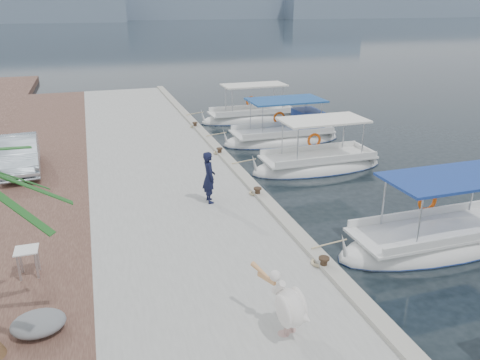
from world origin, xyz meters
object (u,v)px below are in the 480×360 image
Objects in this scene: parked_car at (19,154)px; pelican at (289,305)px; fishing_caique_c at (317,166)px; fishing_caique_e at (251,119)px; fishing_caique_d at (284,138)px; fishing_caique_b at (438,243)px; fisherman at (209,177)px.

pelican is at bearing -67.88° from parked_car.
fishing_caique_c is 3.76× the size of pelican.
fishing_caique_d is at bearing -88.73° from fishing_caique_e.
fishing_caique_b is 16.84m from fishing_caique_e.
fishing_caique_d is at bearing -39.63° from fisherman.
fishing_caique_c is at bearing -90.96° from fishing_caique_e.
fishing_caique_d is at bearing 86.60° from fishing_caique_c.
fishing_caique_b is 1.04× the size of fishing_caique_e.
fishing_caique_d is (0.27, 4.47, 0.07)m from fishing_caique_c.
fishing_caique_c is 0.95× the size of fishing_caique_e.
pelican is 7.08m from fisherman.
fisherman is (-5.71, -3.20, 1.27)m from fishing_caique_c.
fishing_caique_c is 0.95× the size of fishing_caique_d.
fisherman is at bearing -150.71° from fishing_caique_c.
fishing_caique_d is 12.69m from parked_car.
parked_car is (-6.48, 5.43, -0.21)m from fisherman.
fishing_caique_b is 4.12× the size of pelican.
fishing_caique_d is 3.60× the size of fisherman.
fishing_caique_d is at bearing 67.50° from pelican.
fishing_caique_e reaches higher than parked_car.
fishing_caique_c is at bearing -15.14° from parked_car.
fishing_caique_c is 11.86m from pelican.
parked_car is (-12.45, -2.25, 0.98)m from fishing_caique_d.
fishing_caique_b is 1.09× the size of fishing_caique_c.
fishing_caique_b is 3.75× the size of fisherman.
fishing_caique_b is 11.94m from fishing_caique_d.
fisherman is 0.43× the size of parked_car.
fishing_caique_b is at bearing -89.56° from fishing_caique_e.
fishing_caique_d is 3.96× the size of pelican.
fishing_caique_e is at bearing -26.74° from fisherman.
fishing_caique_d reaches higher than pelican.
fisherman is at bearing -114.99° from fishing_caique_e.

